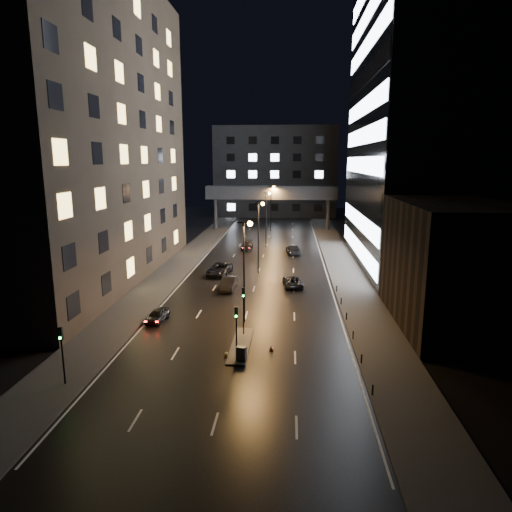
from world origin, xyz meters
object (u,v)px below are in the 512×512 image
Objects in this scene: car_away_a at (157,315)px; car_toward_a at (293,282)px; car_away_b at (229,283)px; car_away_c at (219,269)px; car_toward_b at (293,250)px; car_away_d at (247,246)px; utility_cabinet at (241,354)px.

car_toward_a reaches higher than car_away_a.
car_away_c reaches higher than car_away_b.
car_away_d is at bearing -27.00° from car_toward_b.
utility_cabinet is (3.80, -20.66, -0.05)m from car_away_b.
utility_cabinet is (6.08, -27.94, -0.07)m from car_away_c.
car_away_d reaches higher than car_away_a.
car_away_d is at bearing 89.90° from car_away_c.
car_away_a is 0.74× the size of car_away_d.
car_away_b is 25.81m from car_away_d.
car_away_b is (5.59, 11.84, 0.17)m from car_away_a.
car_away_b is 0.97× the size of car_away_d.
car_toward_b is 43.51m from utility_cabinet.
car_away_d is 1.03× the size of car_toward_a.
car_toward_a is at bearing 16.09° from car_away_b.
car_toward_a is at bearing 83.48° from car_toward_b.
car_away_c is (-2.28, 7.27, 0.02)m from car_away_b.
utility_cabinet reaches higher than car_away_a.
car_away_a is 3.11× the size of utility_cabinet.
car_away_c reaches higher than car_away_a.
car_toward_b reaches higher than utility_cabinet.
car_away_c is at bearing 109.61° from car_away_b.
utility_cabinet is (3.96, -46.47, 0.02)m from car_away_d.
car_toward_a is 23.01m from utility_cabinet.
car_toward_b reaches higher than car_away_d.
car_away_d is at bearing 89.40° from car_away_a.
car_away_c is 1.21× the size of car_toward_a.
utility_cabinet is at bearing -71.30° from car_away_c.
car_away_b reaches higher than car_toward_a.
car_away_a is at bearing 150.72° from utility_cabinet.
car_away_b reaches higher than car_away_a.
car_away_b is 21.01m from utility_cabinet.
car_toward_a is at bearing 93.51° from utility_cabinet.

